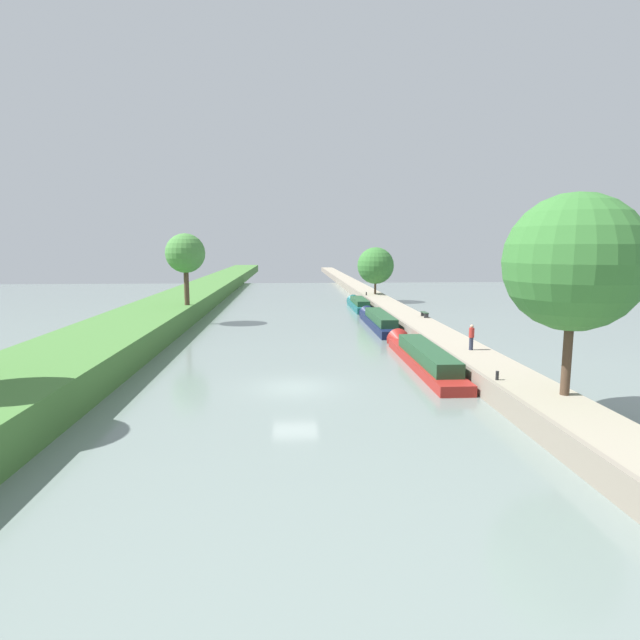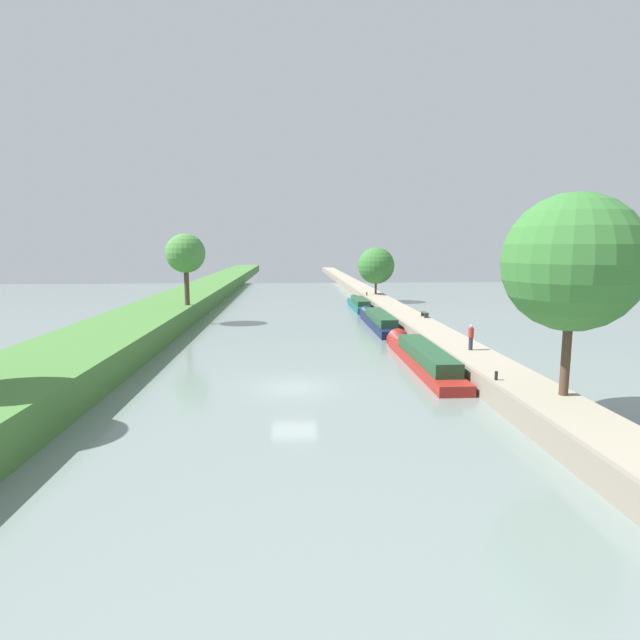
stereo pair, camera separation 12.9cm
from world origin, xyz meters
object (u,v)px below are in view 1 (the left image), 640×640
mooring_bollard_near (497,375)px  park_bench (425,313)px  narrowboat_red (422,356)px  narrowboat_navy (378,320)px  narrowboat_teal (358,304)px  mooring_bollard_far (366,294)px  person_walking (471,337)px

mooring_bollard_near → park_bench: (2.34, 22.65, 0.12)m
narrowboat_red → mooring_bollard_near: bearing=-78.3°
narrowboat_navy → narrowboat_teal: bearing=89.8°
narrowboat_navy → mooring_bollard_far: mooring_bollard_far is taller
narrowboat_red → mooring_bollard_near: 8.39m
narrowboat_red → park_bench: park_bench is taller
narrowboat_navy → mooring_bollard_near: bearing=-85.7°
mooring_bollard_near → mooring_bollard_far: size_ratio=1.00×
narrowboat_navy → park_bench: 4.52m
narrowboat_red → narrowboat_navy: (-0.13, 15.99, 0.03)m
narrowboat_navy → mooring_bollard_near: size_ratio=31.91×
narrowboat_navy → person_walking: person_walking is taller
park_bench → mooring_bollard_far: bearing=96.2°
park_bench → narrowboat_teal: bearing=104.4°
narrowboat_navy → mooring_bollard_far: 19.92m
narrowboat_red → narrowboat_navy: size_ratio=1.04×
narrowboat_red → mooring_bollard_near: size_ratio=33.21×
mooring_bollard_near → person_walking: bearing=79.9°
mooring_bollard_near → narrowboat_red: bearing=101.7°
narrowboat_red → narrowboat_teal: size_ratio=1.31×
narrowboat_red → narrowboat_navy: 15.99m
mooring_bollard_far → park_bench: park_bench is taller
person_walking → park_bench: 15.32m
narrowboat_teal → narrowboat_red: bearing=-89.8°
narrowboat_red → park_bench: 15.05m
park_bench → person_walking: bearing=-93.8°
narrowboat_teal → mooring_bollard_far: bearing=71.3°
narrowboat_navy → mooring_bollard_far: (1.83, 19.82, 0.74)m
narrowboat_navy → narrowboat_teal: 14.55m
narrowboat_teal → person_walking: size_ratio=6.86×
narrowboat_teal → park_bench: (4.12, -16.06, 0.91)m
person_walking → mooring_bollard_near: person_walking is taller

